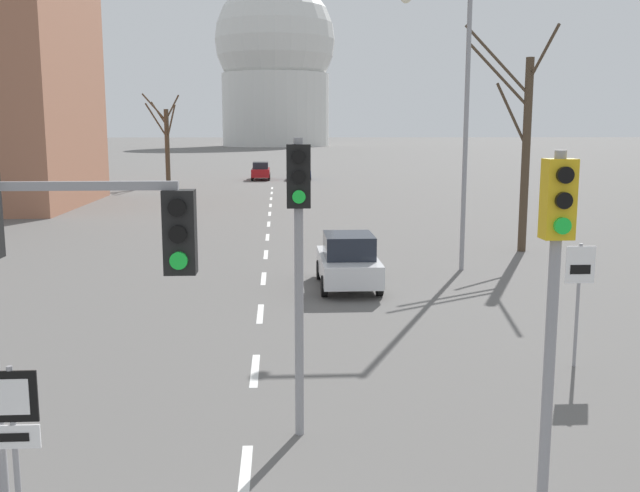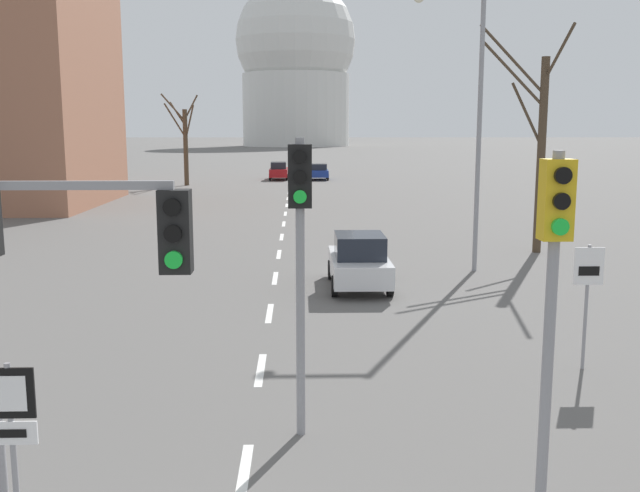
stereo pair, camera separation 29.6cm
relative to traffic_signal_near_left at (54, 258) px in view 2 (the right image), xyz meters
The scene contains 24 objects.
lane_stripe_0 4.16m from the traffic_signal_near_left, 33.94° to the left, with size 0.16×2.00×0.01m, color silver.
lane_stripe_1 7.05m from the traffic_signal_near_left, 71.09° to the left, with size 0.16×2.00×0.01m, color silver.
lane_stripe_2 11.07m from the traffic_signal_near_left, 79.05° to the left, with size 0.16×2.00×0.01m, color silver.
lane_stripe_3 15.36m from the traffic_signal_near_left, 82.32° to the left, with size 0.16×2.00×0.01m, color silver.
lane_stripe_4 19.74m from the traffic_signal_near_left, 84.09° to the left, with size 0.16×2.00×0.01m, color silver.
lane_stripe_5 24.17m from the traffic_signal_near_left, 85.20° to the left, with size 0.16×2.00×0.01m, color silver.
lane_stripe_6 28.62m from the traffic_signal_near_left, 85.96° to the left, with size 0.16×2.00×0.01m, color silver.
lane_stripe_7 33.08m from the traffic_signal_near_left, 86.51° to the left, with size 0.16×2.00×0.01m, color silver.
lane_stripe_8 37.55m from the traffic_signal_near_left, 86.93° to the left, with size 0.16×2.00×0.01m, color silver.
lane_stripe_9 42.03m from the traffic_signal_near_left, 87.26° to the left, with size 0.16×2.00×0.01m, color silver.
lane_stripe_10 46.51m from the traffic_signal_near_left, 87.53° to the left, with size 0.16×2.00×0.01m, color silver.
lane_stripe_11 51.00m from the traffic_signal_near_left, 87.74° to the left, with size 0.16×2.00×0.01m, color silver.
traffic_signal_near_left is the anchor object (origin of this frame).
traffic_signal_centre_tall 3.93m from the traffic_signal_near_left, 44.18° to the left, with size 0.36×0.34×4.72m.
traffic_signal_near_right 5.85m from the traffic_signal_near_left, ahead, with size 0.36×0.34×4.60m.
route_sign_post 1.97m from the traffic_signal_near_left, 153.65° to the right, with size 0.60×0.08×2.23m.
speed_limit_sign 10.45m from the traffic_signal_near_left, 33.67° to the left, with size 0.60×0.08×2.57m.
street_lamp_right 18.16m from the traffic_signal_near_left, 62.03° to the left, with size 2.38×0.36×9.25m.
sedan_near_left 60.78m from the traffic_signal_near_left, 85.63° to the left, with size 1.98×3.86×1.52m.
sedan_near_right 60.85m from the traffic_signal_near_left, 89.20° to the left, with size 1.78×4.59×1.69m.
sedan_mid_centre 14.38m from the traffic_signal_near_left, 70.86° to the left, with size 1.80×3.92×1.69m.
bare_tree_left_near 54.38m from the traffic_signal_near_left, 97.39° to the left, with size 3.08×2.17×7.80m.
bare_tree_right_near 23.04m from the traffic_signal_near_left, 58.26° to the left, with size 2.75×2.93×8.88m.
capitol_dome 196.02m from the traffic_signal_near_left, 89.41° to the left, with size 33.07×33.07×46.71m.
Camera 2 is at (0.80, -5.08, 4.85)m, focal length 40.00 mm.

